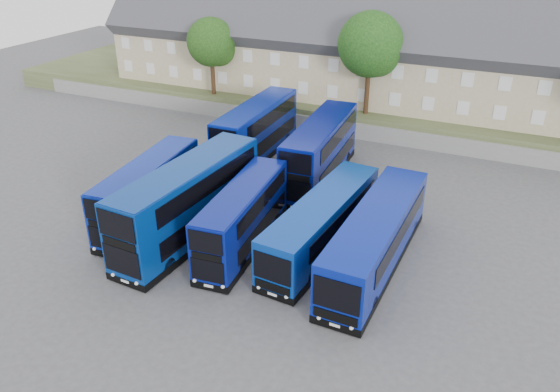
{
  "coord_description": "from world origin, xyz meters",
  "views": [
    {
      "loc": [
        15.03,
        -21.96,
        18.29
      ],
      "look_at": [
        1.97,
        6.51,
        2.2
      ],
      "focal_mm": 35.0,
      "sensor_mm": 36.0,
      "label": 1
    }
  ],
  "objects_px": {
    "dd_front_left": "(149,193)",
    "coach_east_a": "(322,225)",
    "tree_west": "(213,44)",
    "tree_mid": "(372,47)",
    "dd_front_mid": "(189,204)"
  },
  "relations": [
    {
      "from": "dd_front_mid",
      "to": "tree_mid",
      "type": "height_order",
      "value": "tree_mid"
    },
    {
      "from": "dd_front_left",
      "to": "tree_west",
      "type": "distance_m",
      "value": 23.3
    },
    {
      "from": "tree_west",
      "to": "dd_front_mid",
      "type": "bearing_deg",
      "value": -63.14
    },
    {
      "from": "tree_mid",
      "to": "tree_west",
      "type": "bearing_deg",
      "value": -178.21
    },
    {
      "from": "dd_front_left",
      "to": "tree_west",
      "type": "relative_size",
      "value": 1.37
    },
    {
      "from": "dd_front_left",
      "to": "coach_east_a",
      "type": "distance_m",
      "value": 11.78
    },
    {
      "from": "dd_front_mid",
      "to": "tree_west",
      "type": "height_order",
      "value": "tree_west"
    },
    {
      "from": "dd_front_left",
      "to": "coach_east_a",
      "type": "height_order",
      "value": "dd_front_left"
    },
    {
      "from": "dd_front_mid",
      "to": "tree_west",
      "type": "distance_m",
      "value": 25.35
    },
    {
      "from": "coach_east_a",
      "to": "tree_mid",
      "type": "relative_size",
      "value": 1.34
    },
    {
      "from": "tree_west",
      "to": "tree_mid",
      "type": "bearing_deg",
      "value": 1.79
    },
    {
      "from": "dd_front_mid",
      "to": "coach_east_a",
      "type": "bearing_deg",
      "value": 19.25
    },
    {
      "from": "dd_front_left",
      "to": "coach_east_a",
      "type": "bearing_deg",
      "value": 1.41
    },
    {
      "from": "dd_front_left",
      "to": "dd_front_mid",
      "type": "relative_size",
      "value": 0.84
    },
    {
      "from": "dd_front_left",
      "to": "tree_west",
      "type": "height_order",
      "value": "tree_west"
    }
  ]
}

